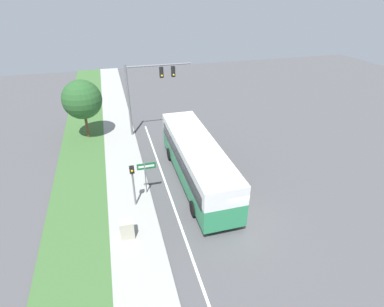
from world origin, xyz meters
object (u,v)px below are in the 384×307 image
object	(u,v)px
signal_gantry	(147,85)
utility_cabinet	(127,229)
street_sign	(146,172)
bus	(197,159)
pedestrian_signal	(133,180)

from	to	relation	value
signal_gantry	utility_cabinet	size ratio (longest dim) A/B	6.01
street_sign	utility_cabinet	size ratio (longest dim) A/B	2.23
bus	signal_gantry	size ratio (longest dim) A/B	1.72
signal_gantry	street_sign	bearing A→B (deg)	-99.94
signal_gantry	pedestrian_signal	bearing A→B (deg)	-103.80
pedestrian_signal	street_sign	bearing A→B (deg)	49.28
pedestrian_signal	utility_cabinet	size ratio (longest dim) A/B	2.69
pedestrian_signal	utility_cabinet	distance (m)	3.08
utility_cabinet	pedestrian_signal	bearing A→B (deg)	74.83
bus	pedestrian_signal	distance (m)	4.78
street_sign	signal_gantry	bearing A→B (deg)	80.06
signal_gantry	bus	bearing A→B (deg)	-77.38
pedestrian_signal	signal_gantry	bearing A→B (deg)	76.20
signal_gantry	pedestrian_signal	world-z (taller)	signal_gantry
signal_gantry	utility_cabinet	bearing A→B (deg)	-104.08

